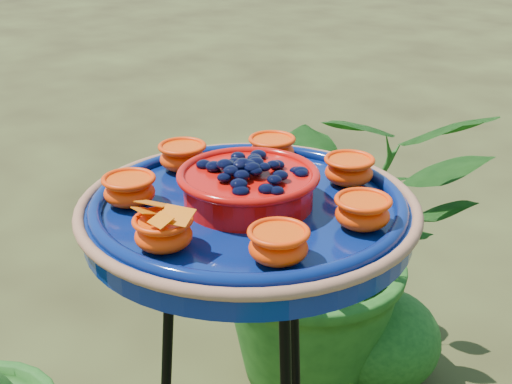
# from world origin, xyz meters

# --- Properties ---
(feeder_dish) EXTENTS (0.57, 0.57, 0.11)m
(feeder_dish) POSITION_xyz_m (-0.15, -0.03, 0.98)
(feeder_dish) COLOR #071956
(feeder_dish) RESTS_ON tripod_stand
(shrub_back_left) EXTENTS (1.09, 1.11, 0.93)m
(shrub_back_left) POSITION_xyz_m (-0.67, 0.72, 0.46)
(shrub_back_left) COLOR #164412
(shrub_back_left) RESTS_ON ground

